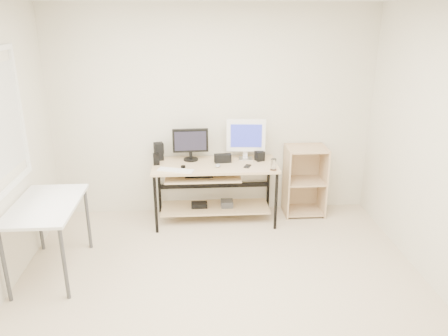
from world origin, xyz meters
TOP-DOWN VIEW (x-y plane):
  - room at (-0.14, 0.04)m, footprint 4.01×4.01m
  - desk at (-0.03, 1.66)m, footprint 1.50×0.65m
  - side_table at (-1.68, 0.60)m, footprint 0.60×1.00m
  - shelf_unit at (1.15, 1.82)m, footprint 0.50×0.40m
  - black_monitor at (-0.29, 1.82)m, footprint 0.44×0.18m
  - white_imac at (0.39, 1.81)m, footprint 0.48×0.15m
  - keyboard at (-0.47, 1.45)m, footprint 0.44×0.24m
  - mouse at (0.03, 1.55)m, footprint 0.08×0.11m
  - center_speaker at (0.10, 1.72)m, footprint 0.21×0.11m
  - speaker_left at (-0.68, 1.86)m, footprint 0.13×0.13m
  - speaker_right at (0.56, 1.75)m, footprint 0.13×0.13m
  - audio_controller at (-0.70, 1.67)m, footprint 0.08×0.06m
  - volume_puck at (-0.38, 1.55)m, footprint 0.06×0.06m
  - smartphone at (0.38, 1.53)m, footprint 0.11×0.14m
  - coaster at (0.67, 1.39)m, footprint 0.10×0.10m
  - drinking_glass at (0.67, 1.39)m, footprint 0.08×0.08m

SIDE VIEW (x-z plane):
  - shelf_unit at x=1.15m, z-range 0.00..0.90m
  - desk at x=-0.03m, z-range 0.16..0.91m
  - side_table at x=-1.68m, z-range 0.30..1.05m
  - coaster at x=0.67m, z-range 0.75..0.76m
  - smartphone at x=0.38m, z-range 0.75..0.76m
  - keyboard at x=-0.47m, z-range 0.75..0.76m
  - volume_puck at x=-0.38m, z-range 0.75..0.77m
  - mouse at x=0.03m, z-range 0.75..0.78m
  - center_speaker at x=0.10m, z-range 0.75..0.85m
  - speaker_right at x=0.56m, z-range 0.75..0.87m
  - drinking_glass at x=0.67m, z-range 0.76..0.89m
  - audio_controller at x=-0.70m, z-range 0.75..0.90m
  - speaker_left at x=-0.68m, z-range 0.76..0.97m
  - black_monitor at x=-0.29m, z-range 0.78..1.18m
  - white_imac at x=0.39m, z-range 0.79..1.30m
  - room at x=-0.14m, z-range 0.01..2.63m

